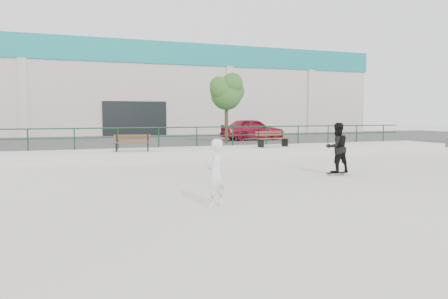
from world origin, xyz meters
name	(u,v)px	position (x,y,z in m)	size (l,w,h in m)	color
ground	(278,191)	(0.00, 0.00, 0.00)	(120.00, 120.00, 0.00)	#B1ADA2
ledge	(185,154)	(0.00, 9.50, 0.25)	(30.00, 3.00, 0.50)	#BCB9AB
parking_strip	(150,143)	(0.00, 18.00, 0.25)	(60.00, 14.00, 0.50)	#2F2F2F
railing	(178,132)	(0.00, 10.80, 1.24)	(28.00, 0.06, 1.03)	#143821
commercial_building	(121,89)	(0.00, 31.99, 4.58)	(44.20, 16.33, 8.00)	beige
bench_left	(132,143)	(-2.59, 9.02, 0.88)	(1.72, 0.81, 0.76)	brown
bench_right	(272,139)	(4.55, 9.21, 0.91)	(1.84, 0.76, 0.83)	brown
tree	(227,91)	(3.47, 12.89, 3.51)	(2.26, 2.01, 4.02)	brown
red_car	(252,129)	(6.10, 15.05, 1.20)	(1.66, 4.11, 1.40)	maroon
skateboard	(337,173)	(3.53, 2.21, 0.07)	(0.79, 0.23, 0.09)	black
standing_skater	(337,148)	(3.53, 2.21, 0.98)	(0.86, 0.67, 1.77)	black
seated_skater	(215,173)	(-2.30, -1.25, 0.79)	(0.58, 0.38, 1.59)	white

